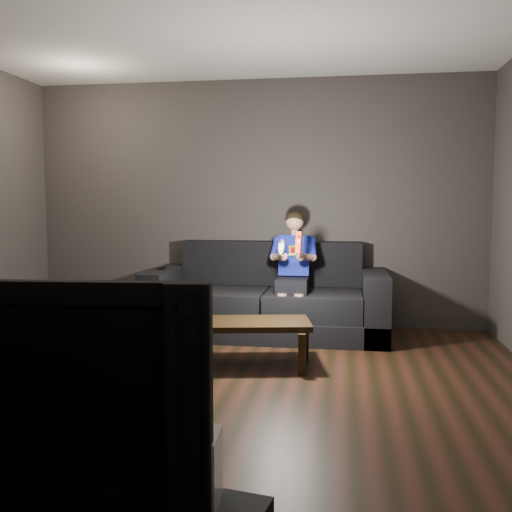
# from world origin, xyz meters

# --- Properties ---
(floor) EXTENTS (5.00, 5.00, 0.00)m
(floor) POSITION_xyz_m (0.00, 0.00, 0.00)
(floor) COLOR black
(floor) RESTS_ON ground
(back_wall) EXTENTS (5.00, 0.04, 2.70)m
(back_wall) POSITION_xyz_m (0.00, 2.50, 1.35)
(back_wall) COLOR #413C39
(back_wall) RESTS_ON ground
(sofa) EXTENTS (2.43, 1.05, 0.94)m
(sofa) POSITION_xyz_m (0.20, 2.00, 0.31)
(sofa) COLOR black
(sofa) RESTS_ON floor
(child) EXTENTS (0.46, 0.57, 1.13)m
(child) POSITION_xyz_m (0.47, 1.93, 0.77)
(child) COLOR black
(child) RESTS_ON sofa
(wii_remote_red) EXTENTS (0.07, 0.08, 0.21)m
(wii_remote_red) POSITION_xyz_m (0.56, 1.49, 0.99)
(wii_remote_red) COLOR #EF4116
(wii_remote_red) RESTS_ON child
(nunchuk_white) EXTENTS (0.08, 0.11, 0.16)m
(nunchuk_white) POSITION_xyz_m (0.40, 1.49, 0.94)
(nunchuk_white) COLOR silver
(nunchuk_white) RESTS_ON child
(wii_remote_black) EXTENTS (0.04, 0.15, 0.03)m
(wii_remote_black) POSITION_xyz_m (-0.90, 1.91, 0.68)
(wii_remote_black) COLOR black
(wii_remote_black) RESTS_ON sofa
(coffee_table) EXTENTS (1.11, 0.69, 0.37)m
(coffee_table) POSITION_xyz_m (0.19, 0.83, 0.32)
(coffee_table) COLOR black
(coffee_table) RESTS_ON floor
(tv) EXTENTS (1.13, 0.24, 0.64)m
(tv) POSITION_xyz_m (0.06, -2.27, 0.82)
(tv) COLOR black
(tv) RESTS_ON media_console
(wii_console) EXTENTS (0.06, 0.16, 0.21)m
(wii_console) POSITION_xyz_m (0.61, -2.27, 0.60)
(wii_console) COLOR silver
(wii_console) RESTS_ON media_console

